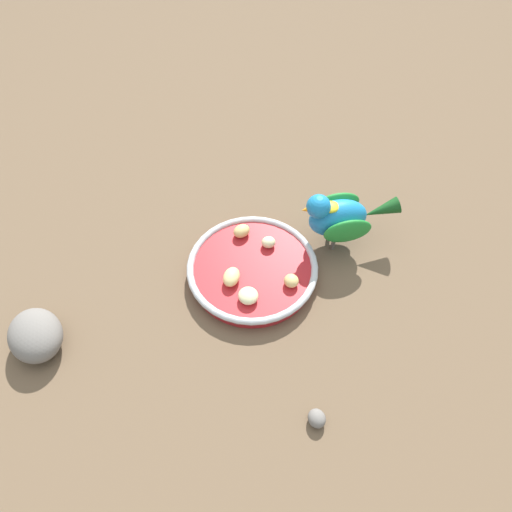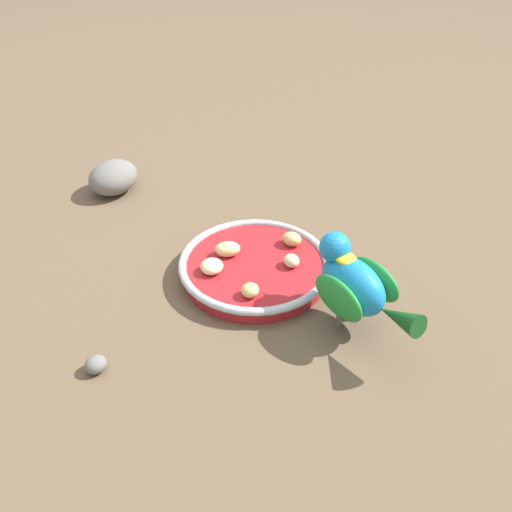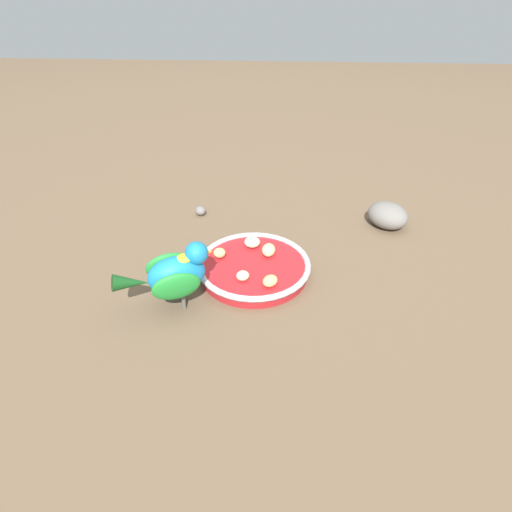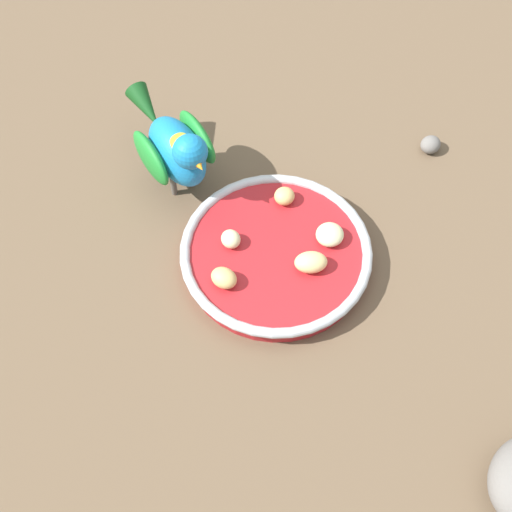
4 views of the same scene
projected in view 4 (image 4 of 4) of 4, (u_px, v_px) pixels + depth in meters
name	position (u px, v px, depth m)	size (l,w,h in m)	color
ground_plane	(258.00, 284.00, 0.84)	(4.00, 4.00, 0.00)	brown
feeding_bowl	(276.00, 254.00, 0.84)	(0.23, 0.23, 0.03)	#AD1E23
apple_piece_0	(224.00, 278.00, 0.81)	(0.03, 0.03, 0.02)	tan
apple_piece_1	(231.00, 239.00, 0.84)	(0.03, 0.02, 0.02)	beige
apple_piece_2	(330.00, 235.00, 0.84)	(0.03, 0.03, 0.02)	beige
apple_piece_3	(284.00, 196.00, 0.87)	(0.03, 0.03, 0.02)	tan
apple_piece_4	(311.00, 265.00, 0.81)	(0.04, 0.03, 0.02)	#E5C67F
parrot	(175.00, 147.00, 0.86)	(0.11, 0.18, 0.13)	#59544C
pebble_0	(431.00, 145.00, 0.94)	(0.03, 0.03, 0.02)	slate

